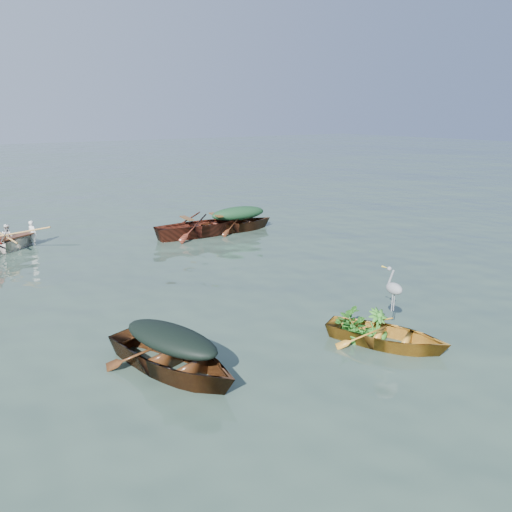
{
  "coord_description": "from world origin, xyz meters",
  "views": [
    {
      "loc": [
        -7.38,
        -9.62,
        4.41
      ],
      "look_at": [
        0.27,
        1.5,
        0.5
      ],
      "focal_mm": 35.0,
      "sensor_mm": 36.0,
      "label": 1
    }
  ],
  "objects_px": {
    "yellow_dinghy": "(386,345)",
    "rowed_boat": "(4,252)",
    "green_tarp_boat": "(238,231)",
    "open_wooden_boat": "(202,236)",
    "dark_covered_boat": "(173,372)",
    "heron": "(394,295)"
  },
  "relations": [
    {
      "from": "yellow_dinghy",
      "to": "rowed_boat",
      "type": "xyz_separation_m",
      "value": [
        -5.07,
        11.74,
        0.0
      ]
    },
    {
      "from": "green_tarp_boat",
      "to": "open_wooden_boat",
      "type": "height_order",
      "value": "open_wooden_boat"
    },
    {
      "from": "dark_covered_boat",
      "to": "green_tarp_boat",
      "type": "bearing_deg",
      "value": 34.11
    },
    {
      "from": "open_wooden_boat",
      "to": "green_tarp_boat",
      "type": "bearing_deg",
      "value": -89.62
    },
    {
      "from": "heron",
      "to": "rowed_boat",
      "type": "bearing_deg",
      "value": 89.33
    },
    {
      "from": "yellow_dinghy",
      "to": "dark_covered_boat",
      "type": "xyz_separation_m",
      "value": [
        -3.92,
        1.4,
        0.0
      ]
    },
    {
      "from": "yellow_dinghy",
      "to": "green_tarp_boat",
      "type": "height_order",
      "value": "green_tarp_boat"
    },
    {
      "from": "yellow_dinghy",
      "to": "dark_covered_boat",
      "type": "height_order",
      "value": "dark_covered_boat"
    },
    {
      "from": "green_tarp_boat",
      "to": "rowed_boat",
      "type": "height_order",
      "value": "green_tarp_boat"
    },
    {
      "from": "green_tarp_boat",
      "to": "yellow_dinghy",
      "type": "bearing_deg",
      "value": 166.83
    },
    {
      "from": "rowed_boat",
      "to": "heron",
      "type": "distance_m",
      "value": 12.75
    },
    {
      "from": "yellow_dinghy",
      "to": "dark_covered_boat",
      "type": "distance_m",
      "value": 4.16
    },
    {
      "from": "dark_covered_boat",
      "to": "rowed_boat",
      "type": "bearing_deg",
      "value": 79.17
    },
    {
      "from": "dark_covered_boat",
      "to": "heron",
      "type": "xyz_separation_m",
      "value": [
        4.39,
        -1.11,
        0.85
      ]
    },
    {
      "from": "yellow_dinghy",
      "to": "dark_covered_boat",
      "type": "bearing_deg",
      "value": 133.78
    },
    {
      "from": "open_wooden_boat",
      "to": "heron",
      "type": "distance_m",
      "value": 9.78
    },
    {
      "from": "yellow_dinghy",
      "to": "heron",
      "type": "bearing_deg",
      "value": 5.19
    },
    {
      "from": "green_tarp_boat",
      "to": "dark_covered_boat",
      "type": "bearing_deg",
      "value": 144.42
    },
    {
      "from": "green_tarp_boat",
      "to": "heron",
      "type": "relative_size",
      "value": 4.41
    },
    {
      "from": "dark_covered_boat",
      "to": "green_tarp_boat",
      "type": "xyz_separation_m",
      "value": [
        6.81,
        8.51,
        0.0
      ]
    },
    {
      "from": "yellow_dinghy",
      "to": "open_wooden_boat",
      "type": "xyz_separation_m",
      "value": [
        1.36,
        9.99,
        0.0
      ]
    },
    {
      "from": "open_wooden_boat",
      "to": "rowed_boat",
      "type": "bearing_deg",
      "value": 78.31
    }
  ]
}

